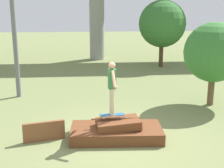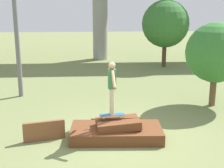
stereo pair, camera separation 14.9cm
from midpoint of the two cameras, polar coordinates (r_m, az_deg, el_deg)
ground_plane at (r=9.71m, az=1.23°, el=-9.88°), size 80.00×80.00×0.00m
scrap_pile at (r=9.61m, az=1.29°, el=-8.63°), size 2.83×1.48×0.67m
scrap_plank_loose at (r=9.68m, az=-11.87°, el=-8.38°), size 1.23×0.40×0.59m
skateboard at (r=9.46m, az=0.45°, el=-5.68°), size 0.77×0.28×0.09m
skater at (r=9.18m, az=0.46°, el=-0.15°), size 0.24×1.09×1.61m
utility_pole at (r=14.05m, az=-17.00°, el=12.41°), size 1.30×0.20×7.10m
tree_behind_left at (r=20.75m, az=9.93°, el=10.77°), size 3.04×3.04×4.33m
tree_behind_right at (r=12.95m, az=18.78°, el=5.44°), size 2.37×2.37×3.35m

